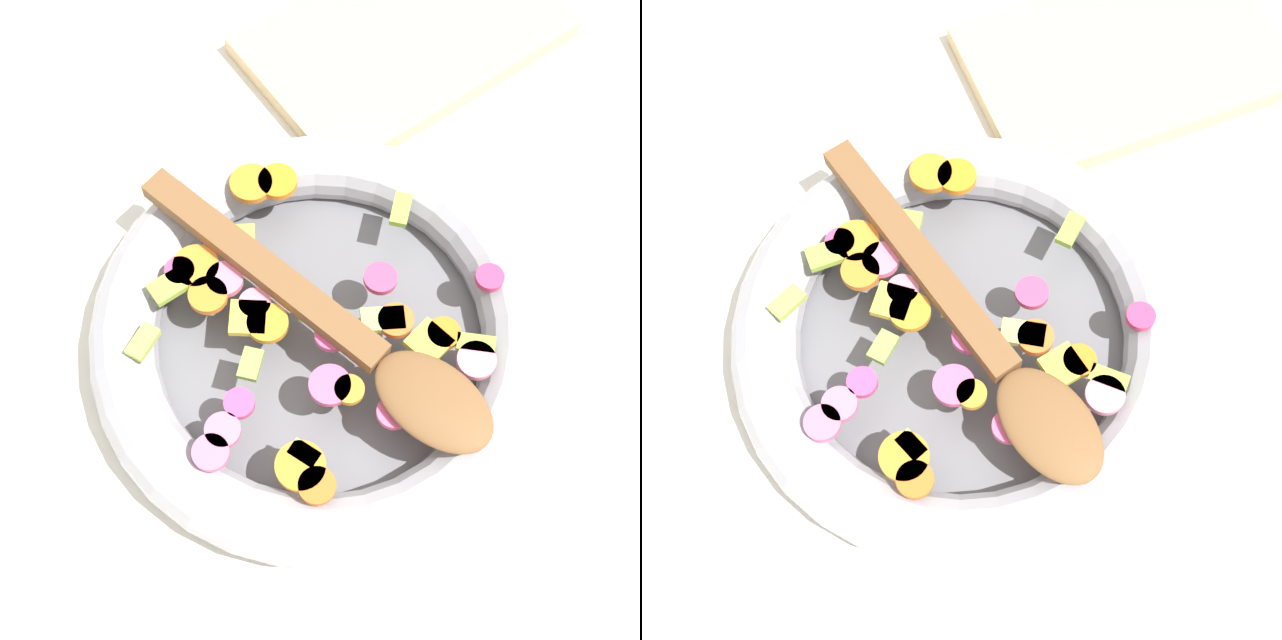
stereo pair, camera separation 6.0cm
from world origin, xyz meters
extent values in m
plane|color=silver|center=(0.00, 0.00, 0.00)|extent=(4.00, 4.00, 0.00)
cylinder|color=slate|center=(0.00, 0.00, 0.01)|extent=(0.29, 0.29, 0.01)
torus|color=#9E9EA5|center=(0.00, 0.00, 0.03)|extent=(0.34, 0.34, 0.05)
cylinder|color=orange|center=(-0.05, 0.08, 0.05)|extent=(0.05, 0.05, 0.01)
cylinder|color=orange|center=(-0.05, 0.06, 0.05)|extent=(0.04, 0.04, 0.01)
cylinder|color=orange|center=(0.04, -0.03, 0.05)|extent=(0.03, 0.03, 0.01)
cylinder|color=orange|center=(0.04, 0.11, 0.05)|extent=(0.03, 0.03, 0.01)
cylinder|color=#D85F1E|center=(-0.07, -0.10, 0.05)|extent=(0.04, 0.04, 0.01)
cylinder|color=orange|center=(-0.07, -0.08, 0.05)|extent=(0.04, 0.04, 0.01)
cylinder|color=orange|center=(0.02, 0.12, 0.05)|extent=(0.04, 0.04, 0.01)
cylinder|color=orange|center=(0.06, -0.06, 0.05)|extent=(0.03, 0.03, 0.01)
cylinder|color=orange|center=(-0.01, -0.05, 0.05)|extent=(0.02, 0.02, 0.01)
cylinder|color=orange|center=(-0.03, 0.02, 0.05)|extent=(0.04, 0.04, 0.01)
cube|color=#8FB93A|center=(0.08, -0.08, 0.05)|extent=(0.03, 0.03, 0.01)
cube|color=#90B649|center=(-0.07, -0.07, 0.05)|extent=(0.02, 0.02, 0.01)
cube|color=#85B647|center=(-0.06, 0.00, 0.05)|extent=(0.03, 0.03, 0.01)
cube|color=#92C041|center=(-0.01, 0.09, 0.05)|extent=(0.03, 0.03, 0.01)
cube|color=#BBD85E|center=(0.04, -0.03, 0.05)|extent=(0.04, 0.03, 0.01)
cube|color=#BACF58|center=(0.00, 0.01, 0.05)|extent=(0.03, 0.03, 0.01)
cube|color=#B4C84B|center=(-0.11, 0.06, 0.05)|extent=(0.03, 0.02, 0.01)
cube|color=#99C73F|center=(-0.07, 0.08, 0.05)|extent=(0.03, 0.02, 0.01)
cube|color=#9ED13F|center=(0.10, 0.04, 0.05)|extent=(0.03, 0.03, 0.01)
cylinder|color=#DE427C|center=(-0.08, -0.02, 0.05)|extent=(0.03, 0.03, 0.01)
cylinder|color=#E75585|center=(0.00, -0.08, 0.05)|extent=(0.03, 0.03, 0.01)
cylinder|color=#E55586|center=(-0.02, -0.04, 0.05)|extent=(0.04, 0.04, 0.01)
cylinder|color=#DC3566|center=(0.12, -0.05, 0.05)|extent=(0.03, 0.03, 0.01)
cylinder|color=pink|center=(-0.10, -0.03, 0.05)|extent=(0.03, 0.03, 0.01)
cylinder|color=pink|center=(-0.04, 0.06, 0.05)|extent=(0.04, 0.04, 0.01)
cylinder|color=#E16492|center=(-0.11, -0.04, 0.05)|extent=(0.03, 0.03, 0.01)
cylinder|color=#C73F6B|center=(0.05, 0.00, 0.05)|extent=(0.03, 0.03, 0.01)
cylinder|color=#DD3F70|center=(-0.06, 0.09, 0.05)|extent=(0.03, 0.03, 0.01)
cylinder|color=pink|center=(-0.03, 0.04, 0.05)|extent=(0.03, 0.03, 0.01)
cylinder|color=#DE4D85|center=(0.00, -0.01, 0.05)|extent=(0.04, 0.04, 0.01)
cylinder|color=pink|center=(0.07, -0.09, 0.05)|extent=(0.04, 0.04, 0.01)
cube|color=yellow|center=(-0.04, 0.03, 0.05)|extent=(0.04, 0.04, 0.01)
cube|color=yellow|center=(0.05, -0.06, 0.05)|extent=(0.03, 0.03, 0.01)
cube|color=brown|center=(-0.01, 0.05, 0.06)|extent=(0.07, 0.22, 0.01)
ellipsoid|color=brown|center=(0.02, -0.10, 0.06)|extent=(0.08, 0.10, 0.01)
cube|color=tan|center=(0.23, 0.19, 0.01)|extent=(0.26, 0.17, 0.02)
camera|label=1|loc=(-0.14, -0.20, 0.63)|focal=50.00mm
camera|label=2|loc=(-0.09, -0.23, 0.63)|focal=50.00mm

